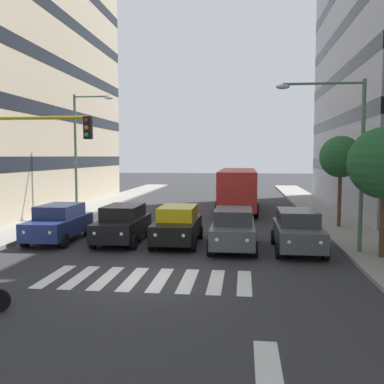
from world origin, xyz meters
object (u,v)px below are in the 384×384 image
car_2 (178,225)px  street_lamp_right (81,143)px  traffic_light_gantry (0,163)px  car_1 (233,228)px  car_3 (123,224)px  bus_behind_traffic (238,186)px  street_tree_1 (341,157)px  car_4 (59,223)px  street_lamp_left (346,145)px  car_0 (298,230)px

car_2 → street_lamp_right: street_lamp_right is taller
car_2 → traffic_light_gantry: 7.97m
car_1 → car_3: (5.12, -0.78, 0.00)m
bus_behind_traffic → street_tree_1: (-5.64, 7.36, 2.08)m
car_4 → bus_behind_traffic: bus_behind_traffic is taller
car_3 → street_lamp_left: size_ratio=0.65×
car_0 → car_4: bearing=-4.6°
bus_behind_traffic → car_3: bearing=67.6°
car_3 → street_tree_1: size_ratio=0.90×
street_lamp_left → street_tree_1: size_ratio=1.39×
car_3 → bus_behind_traffic: bearing=-112.4°
car_1 → car_4: same height
car_1 → traffic_light_gantry: size_ratio=0.81×
car_2 → street_lamp_left: (-7.02, 1.33, 3.55)m
car_0 → car_4: size_ratio=1.00×
car_0 → bus_behind_traffic: (2.70, -13.38, 0.97)m
bus_behind_traffic → street_lamp_right: bearing=24.3°
car_1 → car_2: (2.54, -0.72, 0.00)m
car_4 → street_lamp_right: (1.89, -7.97, 3.95)m
car_4 → car_1: bearing=174.9°
car_0 → car_3: same height
car_0 → street_lamp_right: 16.03m
car_0 → street_tree_1: 7.37m
traffic_light_gantry → car_4: bearing=-88.5°
car_4 → bus_behind_traffic: size_ratio=0.42×
bus_behind_traffic → street_tree_1: bearing=127.5°
car_0 → street_lamp_left: bearing=165.5°
car_2 → car_3: same height
car_4 → car_0: bearing=175.4°
car_3 → bus_behind_traffic: size_ratio=0.42×
car_4 → traffic_light_gantry: 5.78m
street_tree_1 → traffic_light_gantry: bearing=36.6°
street_lamp_right → car_4: bearing=103.3°
car_4 → traffic_light_gantry: (-0.13, 5.02, 2.85)m
car_0 → traffic_light_gantry: size_ratio=0.81×
car_2 → street_lamp_right: size_ratio=0.57×
car_2 → car_3: (2.58, -0.06, 0.00)m
traffic_light_gantry → street_lamp_right: street_lamp_right is taller
street_lamp_right → car_0: bearing=145.3°
street_lamp_left → car_2: bearing=-10.7°
traffic_light_gantry → street_lamp_left: (-12.53, -3.69, 0.70)m
car_0 → car_3: 7.88m
street_tree_1 → street_lamp_right: bearing=-10.2°
car_3 → car_1: bearing=171.3°
car_2 → street_lamp_left: size_ratio=0.65×
car_4 → bus_behind_traffic: (-8.18, -12.51, 0.97)m
street_lamp_right → street_tree_1: size_ratio=1.58×
car_3 → street_lamp_left: 10.33m
car_0 → car_1: 2.70m
car_4 → car_3: bearing=-179.1°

